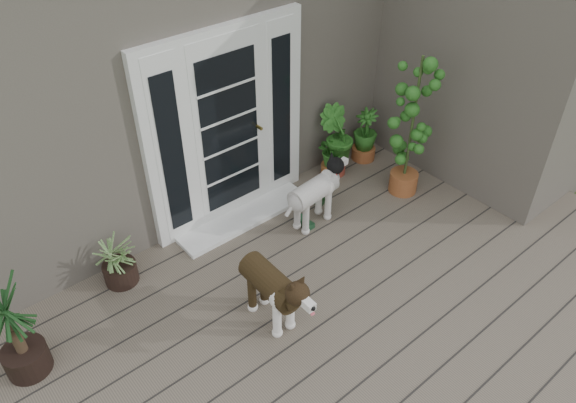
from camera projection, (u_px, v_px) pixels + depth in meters
deck at (389, 320)px, 5.10m from camera, size 6.20×4.60×0.12m
house_main at (143, 33)px, 6.75m from camera, size 7.40×4.00×3.10m
house_wing at (501, 51)px, 6.32m from camera, size 1.60×2.40×3.10m
door_unit at (228, 129)px, 5.63m from camera, size 1.90×0.14×2.15m
door_step at (244, 217)px, 6.16m from camera, size 1.60×0.40×0.05m
brindle_dog at (271, 292)px, 4.83m from camera, size 0.37×0.83×0.69m
white_dog at (313, 200)px, 5.92m from camera, size 0.80×0.40×0.64m
spider_plant at (117, 259)px, 5.24m from camera, size 0.69×0.69×0.58m
yucca at (13, 330)px, 4.31m from camera, size 0.87×0.87×1.00m
herb_a at (331, 158)px, 6.70m from camera, size 0.55×0.55×0.49m
herb_b at (336, 150)px, 6.67m from camera, size 0.64×0.64×0.68m
herb_c at (365, 140)px, 6.97m from camera, size 0.36×0.36×0.56m
sapling at (412, 126)px, 6.05m from camera, size 0.59×0.59×1.76m
clog_left at (314, 198)px, 6.40m from camera, size 0.22×0.33×0.09m
clog_right at (305, 222)px, 6.06m from camera, size 0.14×0.27×0.08m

